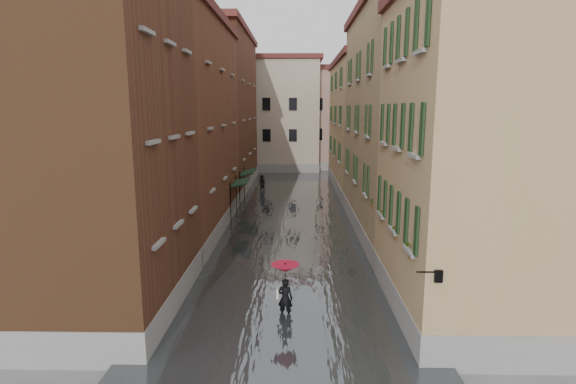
{
  "coord_description": "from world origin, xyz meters",
  "views": [
    {
      "loc": [
        0.39,
        -17.92,
        7.6
      ],
      "look_at": [
        -0.06,
        6.52,
        3.0
      ],
      "focal_mm": 28.0,
      "sensor_mm": 36.0,
      "label": 1
    }
  ],
  "objects": [
    {
      "name": "awning_near",
      "position": [
        -3.49,
        12.5,
        2.47
      ],
      "size": [
        1.09,
        3.1,
        2.8
      ],
      "color": "#16311D",
      "rests_on": "ground"
    },
    {
      "name": "pedestrian_main",
      "position": [
        0.0,
        -2.56,
        1.34
      ],
      "size": [
        1.05,
        1.05,
        2.06
      ],
      "color": "black",
      "rests_on": "ground"
    },
    {
      "name": "building_right_mid",
      "position": [
        7.0,
        9.0,
        6.5
      ],
      "size": [
        6.0,
        14.0,
        13.0
      ],
      "primitive_type": "cube",
      "color": "#9C7F5E",
      "rests_on": "ground"
    },
    {
      "name": "wall_lantern",
      "position": [
        4.33,
        -6.0,
        3.01
      ],
      "size": [
        0.71,
        0.22,
        0.35
      ],
      "color": "black",
      "rests_on": "ground"
    },
    {
      "name": "building_left_far",
      "position": [
        -7.0,
        24.0,
        7.0
      ],
      "size": [
        6.0,
        16.0,
        14.0
      ],
      "primitive_type": "cube",
      "color": "brown",
      "rests_on": "ground"
    },
    {
      "name": "building_right_near",
      "position": [
        7.0,
        -2.0,
        5.75
      ],
      "size": [
        6.0,
        8.0,
        11.5
      ],
      "primitive_type": "cube",
      "color": "tan",
      "rests_on": "ground"
    },
    {
      "name": "ground",
      "position": [
        0.0,
        0.0,
        0.0
      ],
      "size": [
        120.0,
        120.0,
        0.0
      ],
      "primitive_type": "plane",
      "color": "#5F5F62",
      "rests_on": "ground"
    },
    {
      "name": "awning_far",
      "position": [
        -3.48,
        17.41,
        2.47
      ],
      "size": [
        1.09,
        3.25,
        2.8
      ],
      "color": "#16311D",
      "rests_on": "ground"
    },
    {
      "name": "floodwater",
      "position": [
        0.0,
        13.0,
        0.1
      ],
      "size": [
        10.0,
        60.0,
        0.2
      ],
      "primitive_type": "cube",
      "color": "#464B4E",
      "rests_on": "ground"
    },
    {
      "name": "window_planters",
      "position": [
        4.12,
        -0.85,
        3.51
      ],
      "size": [
        0.59,
        7.84,
        0.84
      ],
      "color": "maroon",
      "rests_on": "ground"
    },
    {
      "name": "pedestrian_far",
      "position": [
        -2.67,
        21.97,
        0.83
      ],
      "size": [
        0.98,
        0.88,
        1.66
      ],
      "primitive_type": "imported",
      "rotation": [
        0.0,
        0.0,
        -0.38
      ],
      "color": "black",
      "rests_on": "ground"
    },
    {
      "name": "building_right_far",
      "position": [
        7.0,
        24.0,
        5.75
      ],
      "size": [
        6.0,
        16.0,
        11.5
      ],
      "primitive_type": "cube",
      "color": "tan",
      "rests_on": "ground"
    },
    {
      "name": "building_left_mid",
      "position": [
        -7.0,
        9.0,
        6.25
      ],
      "size": [
        6.0,
        14.0,
        12.5
      ],
      "primitive_type": "cube",
      "color": "brown",
      "rests_on": "ground"
    },
    {
      "name": "building_left_near",
      "position": [
        -7.0,
        -2.0,
        6.5
      ],
      "size": [
        6.0,
        8.0,
        13.0
      ],
      "primitive_type": "cube",
      "color": "brown",
      "rests_on": "ground"
    },
    {
      "name": "building_end_cream",
      "position": [
        -3.0,
        38.0,
        6.5
      ],
      "size": [
        12.0,
        9.0,
        13.0
      ],
      "primitive_type": "cube",
      "color": "#B4A58F",
      "rests_on": "ground"
    },
    {
      "name": "building_end_pink",
      "position": [
        6.0,
        40.0,
        6.0
      ],
      "size": [
        10.0,
        9.0,
        12.0
      ],
      "primitive_type": "cube",
      "color": "tan",
      "rests_on": "ground"
    }
  ]
}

